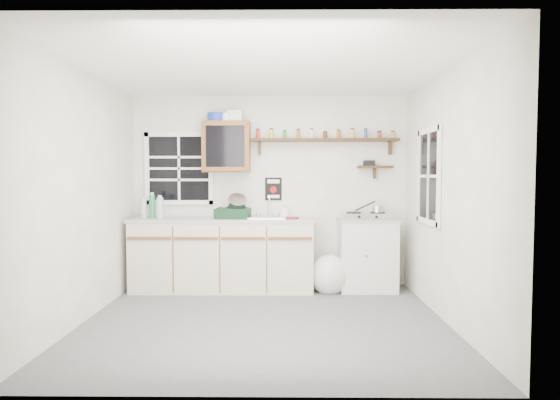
# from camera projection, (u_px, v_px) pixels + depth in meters

# --- Properties ---
(room) EXTENTS (3.64, 3.24, 2.54)m
(room) POSITION_uv_depth(u_px,v_px,m) (264.00, 197.00, 4.61)
(room) COLOR #525254
(room) RESTS_ON ground
(main_cabinet) EXTENTS (2.31, 0.63, 0.92)m
(main_cabinet) POSITION_uv_depth(u_px,v_px,m) (223.00, 254.00, 5.95)
(main_cabinet) COLOR beige
(main_cabinet) RESTS_ON floor
(right_cabinet) EXTENTS (0.73, 0.57, 0.91)m
(right_cabinet) POSITION_uv_depth(u_px,v_px,m) (367.00, 254.00, 5.96)
(right_cabinet) COLOR silver
(right_cabinet) RESTS_ON floor
(sink) EXTENTS (0.52, 0.44, 0.29)m
(sink) POSITION_uv_depth(u_px,v_px,m) (265.00, 217.00, 5.93)
(sink) COLOR #BAB9BE
(sink) RESTS_ON main_cabinet
(upper_cabinet) EXTENTS (0.60, 0.32, 0.65)m
(upper_cabinet) POSITION_uv_depth(u_px,v_px,m) (227.00, 147.00, 6.02)
(upper_cabinet) COLOR brown
(upper_cabinet) RESTS_ON wall_back
(upper_cabinet_clutter) EXTENTS (0.45, 0.24, 0.14)m
(upper_cabinet_clutter) POSITION_uv_depth(u_px,v_px,m) (224.00, 117.00, 6.00)
(upper_cabinet_clutter) COLOR #1930A6
(upper_cabinet_clutter) RESTS_ON upper_cabinet
(spice_shelf) EXTENTS (1.91, 0.18, 0.34)m
(spice_shelf) POSITION_uv_depth(u_px,v_px,m) (325.00, 139.00, 6.07)
(spice_shelf) COLOR black
(spice_shelf) RESTS_ON wall_back
(secondary_shelf) EXTENTS (0.45, 0.16, 0.24)m
(secondary_shelf) POSITION_uv_depth(u_px,v_px,m) (373.00, 166.00, 6.10)
(secondary_shelf) COLOR black
(secondary_shelf) RESTS_ON wall_back
(warning_sign) EXTENTS (0.22, 0.02, 0.30)m
(warning_sign) POSITION_uv_depth(u_px,v_px,m) (273.00, 189.00, 6.19)
(warning_sign) COLOR black
(warning_sign) RESTS_ON wall_back
(window_back) EXTENTS (0.93, 0.03, 0.98)m
(window_back) POSITION_uv_depth(u_px,v_px,m) (179.00, 169.00, 6.19)
(window_back) COLOR black
(window_back) RESTS_ON wall_back
(window_right) EXTENTS (0.03, 0.78, 1.08)m
(window_right) POSITION_uv_depth(u_px,v_px,m) (429.00, 176.00, 5.13)
(window_right) COLOR black
(window_right) RESTS_ON wall_back
(water_bottles) EXTENTS (0.29, 0.11, 0.32)m
(water_bottles) POSITION_uv_depth(u_px,v_px,m) (153.00, 207.00, 5.91)
(water_bottles) COLOR #A5B6C1
(water_bottles) RESTS_ON main_cabinet
(dish_rack) EXTENTS (0.45, 0.35, 0.32)m
(dish_rack) POSITION_uv_depth(u_px,v_px,m) (234.00, 210.00, 5.86)
(dish_rack) COLOR black
(dish_rack) RESTS_ON main_cabinet
(soap_bottle) EXTENTS (0.08, 0.08, 0.18)m
(soap_bottle) POSITION_uv_depth(u_px,v_px,m) (285.00, 210.00, 6.06)
(soap_bottle) COLOR silver
(soap_bottle) RESTS_ON main_cabinet
(rag) EXTENTS (0.18, 0.16, 0.02)m
(rag) POSITION_uv_depth(u_px,v_px,m) (292.00, 218.00, 5.78)
(rag) COLOR maroon
(rag) RESTS_ON main_cabinet
(hotplate) EXTENTS (0.61, 0.33, 0.09)m
(hotplate) POSITION_uv_depth(u_px,v_px,m) (366.00, 216.00, 5.91)
(hotplate) COLOR #BAB9BE
(hotplate) RESTS_ON right_cabinet
(saucepan) EXTENTS (0.33, 0.25, 0.16)m
(saucepan) POSITION_uv_depth(u_px,v_px,m) (377.00, 209.00, 5.91)
(saucepan) COLOR #BAB9BE
(saucepan) RESTS_ON hotplate
(trash_bag) EXTENTS (0.45, 0.41, 0.52)m
(trash_bag) POSITION_uv_depth(u_px,v_px,m) (329.00, 275.00, 5.84)
(trash_bag) COLOR silver
(trash_bag) RESTS_ON floor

